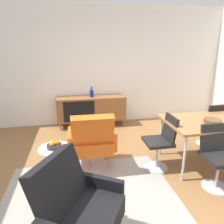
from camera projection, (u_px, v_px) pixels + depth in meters
name	position (u px, v px, depth m)	size (l,w,h in m)	color
ground_plane	(123.00, 181.00, 2.95)	(8.32, 8.32, 0.00)	olive
wall_back	(98.00, 66.00, 4.97)	(6.80, 0.12, 2.80)	white
sideboard	(91.00, 108.00, 4.94)	(1.60, 0.45, 0.72)	brown
vase_cobalt	(92.00, 93.00, 4.83)	(0.09, 0.09, 0.25)	navy
dining_table	(215.00, 122.00, 3.25)	(1.60, 0.90, 0.74)	olive
wooden_bowl_on_table	(213.00, 121.00, 3.10)	(0.26, 0.26, 0.06)	brown
dining_chair_near_window	(162.00, 140.00, 3.16)	(0.43, 0.40, 0.86)	black
dining_chair_front_left	(217.00, 155.00, 2.73)	(0.40, 0.43, 0.86)	black
dining_chair_back_right	(211.00, 123.00, 3.91)	(0.41, 0.44, 0.86)	black
lounge_chair_red	(92.00, 140.00, 3.16)	(0.73, 0.66, 0.95)	#D85919
armchair_black_shell	(78.00, 209.00, 1.81)	(0.87, 0.89, 0.95)	black
side_table_round	(56.00, 161.00, 2.87)	(0.44, 0.44, 0.52)	white
fruit_bowl	(54.00, 145.00, 2.80)	(0.20, 0.20, 0.11)	#262628
area_rug	(90.00, 196.00, 2.64)	(2.20, 1.70, 0.01)	gray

